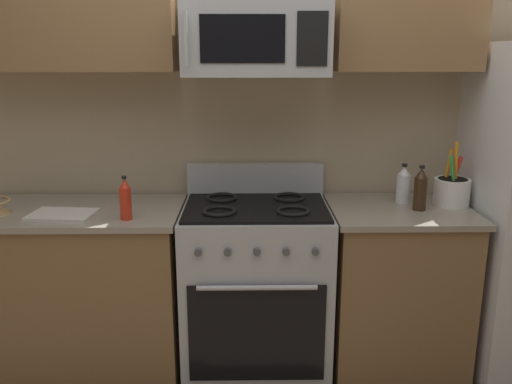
{
  "coord_description": "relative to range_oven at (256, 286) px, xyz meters",
  "views": [
    {
      "loc": [
        -0.04,
        -2.04,
        1.69
      ],
      "look_at": [
        -0.0,
        0.51,
        1.03
      ],
      "focal_mm": 37.71,
      "sensor_mm": 36.0,
      "label": 1
    }
  ],
  "objects": [
    {
      "name": "bottle_hot_sauce",
      "position": [
        -0.63,
        -0.18,
        0.53
      ],
      "size": [
        0.06,
        0.06,
        0.21
      ],
      "color": "red",
      "rests_on": "counter_left"
    },
    {
      "name": "bottle_vinegar",
      "position": [
        0.79,
        0.09,
        0.53
      ],
      "size": [
        0.07,
        0.07,
        0.21
      ],
      "color": "silver",
      "rests_on": "counter_right"
    },
    {
      "name": "counter_left",
      "position": [
        -0.94,
        -0.0,
        -0.02
      ],
      "size": [
        1.11,
        0.62,
        0.91
      ],
      "color": "olive",
      "rests_on": "ground"
    },
    {
      "name": "microwave",
      "position": [
        -0.0,
        0.03,
        1.28
      ],
      "size": [
        0.7,
        0.44,
        0.34
      ],
      "color": "#B2B5BA"
    },
    {
      "name": "wall_back",
      "position": [
        0.0,
        0.38,
        0.83
      ],
      "size": [
        8.0,
        0.1,
        2.6
      ],
      "primitive_type": "cube",
      "color": "tan",
      "rests_on": "ground"
    },
    {
      "name": "utensil_crock",
      "position": [
        1.03,
        0.04,
        0.52
      ],
      "size": [
        0.18,
        0.18,
        0.34
      ],
      "color": "white",
      "rests_on": "counter_right"
    },
    {
      "name": "counter_right",
      "position": [
        0.75,
        -0.0,
        -0.02
      ],
      "size": [
        0.73,
        0.62,
        0.91
      ],
      "color": "olive",
      "rests_on": "ground"
    },
    {
      "name": "cutting_board",
      "position": [
        -0.96,
        -0.12,
        0.44
      ],
      "size": [
        0.33,
        0.24,
        0.02
      ],
      "primitive_type": "cube",
      "rotation": [
        0.0,
        0.0,
        -0.1
      ],
      "color": "silver",
      "rests_on": "counter_left"
    },
    {
      "name": "bottle_soy",
      "position": [
        0.84,
        -0.04,
        0.54
      ],
      "size": [
        0.07,
        0.07,
        0.23
      ],
      "color": "#382314",
      "rests_on": "counter_right"
    },
    {
      "name": "range_oven",
      "position": [
        0.0,
        0.0,
        0.0
      ],
      "size": [
        0.76,
        0.66,
        1.09
      ],
      "color": "#B2B5BA",
      "rests_on": "ground"
    }
  ]
}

